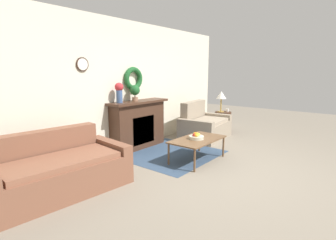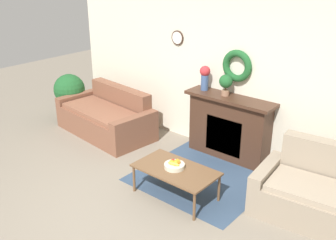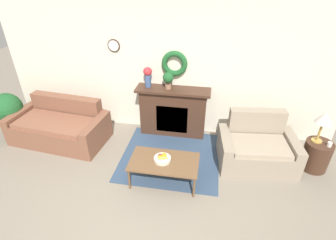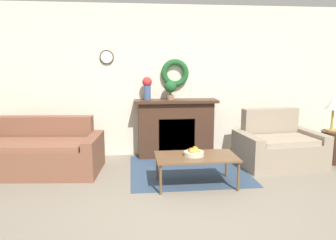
# 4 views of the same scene
# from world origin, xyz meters

# --- Properties ---
(ground_plane) EXTENTS (16.00, 16.00, 0.00)m
(ground_plane) POSITION_xyz_m (0.00, 0.00, 0.00)
(ground_plane) COLOR gray
(floor_rug) EXTENTS (1.82, 1.73, 0.01)m
(floor_rug) POSITION_xyz_m (0.23, 1.52, 0.00)
(floor_rug) COLOR #334760
(floor_rug) RESTS_ON ground_plane
(wall_back) EXTENTS (6.80, 0.17, 2.70)m
(wall_back) POSITION_xyz_m (0.00, 2.54, 1.35)
(wall_back) COLOR beige
(wall_back) RESTS_ON ground_plane
(fireplace) EXTENTS (1.48, 0.41, 1.04)m
(fireplace) POSITION_xyz_m (0.15, 2.33, 0.53)
(fireplace) COLOR #42281C
(fireplace) RESTS_ON ground_plane
(couch_left) EXTENTS (1.96, 1.14, 0.83)m
(couch_left) POSITION_xyz_m (-2.08, 1.70, 0.30)
(couch_left) COLOR brown
(couch_left) RESTS_ON ground_plane
(loveseat_right) EXTENTS (1.42, 1.03, 0.91)m
(loveseat_right) POSITION_xyz_m (1.79, 1.66, 0.30)
(loveseat_right) COLOR gray
(loveseat_right) RESTS_ON ground_plane
(coffee_table) EXTENTS (1.12, 0.63, 0.42)m
(coffee_table) POSITION_xyz_m (0.23, 0.87, 0.39)
(coffee_table) COLOR brown
(coffee_table) RESTS_ON ground_plane
(fruit_bowl) EXTENTS (0.28, 0.28, 0.12)m
(fruit_bowl) POSITION_xyz_m (0.20, 0.88, 0.47)
(fruit_bowl) COLOR beige
(fruit_bowl) RESTS_ON coffee_table
(vase_on_mantel_left) EXTENTS (0.17, 0.17, 0.40)m
(vase_on_mantel_left) POSITION_xyz_m (-0.36, 2.34, 1.28)
(vase_on_mantel_left) COLOR #3D5684
(vase_on_mantel_left) RESTS_ON fireplace
(potted_plant_on_mantel) EXTENTS (0.21, 0.21, 0.34)m
(potted_plant_on_mantel) POSITION_xyz_m (0.05, 2.32, 1.25)
(potted_plant_on_mantel) COLOR #8E664C
(potted_plant_on_mantel) RESTS_ON fireplace
(potted_plant_floor_by_couch) EXTENTS (0.62, 0.62, 0.90)m
(potted_plant_floor_by_couch) POSITION_xyz_m (-3.24, 1.76, 0.57)
(potted_plant_floor_by_couch) COLOR #8E664C
(potted_plant_floor_by_couch) RESTS_ON ground_plane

